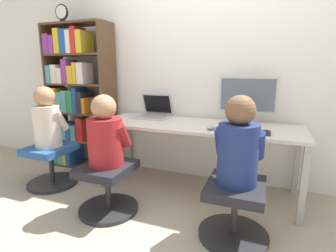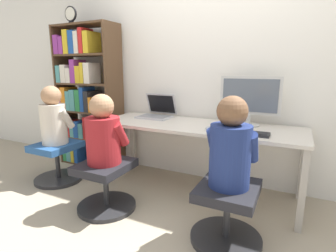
{
  "view_description": "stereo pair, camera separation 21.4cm",
  "coord_description": "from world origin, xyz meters",
  "px_view_note": "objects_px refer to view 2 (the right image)",
  "views": [
    {
      "loc": [
        0.66,
        -2.12,
        1.24
      ],
      "look_at": [
        -0.24,
        0.18,
        0.7
      ],
      "focal_mm": 28.0,
      "sensor_mm": 36.0,
      "label": 1
    },
    {
      "loc": [
        0.86,
        -2.04,
        1.24
      ],
      "look_at": [
        -0.24,
        0.18,
        0.7
      ],
      "focal_mm": 28.0,
      "sensor_mm": 36.0,
      "label": 2
    }
  ],
  "objects_px": {
    "keyboard": "(242,132)",
    "office_chair_left": "(227,211)",
    "person_at_laptop": "(103,133)",
    "desktop_monitor": "(250,100)",
    "person_at_monitor": "(230,147)",
    "office_chair_right": "(106,184)",
    "laptop": "(157,112)",
    "desk_clock": "(71,14)",
    "person_near_shelf": "(54,118)",
    "office_chair_side": "(57,160)",
    "bookshelf": "(82,94)"
  },
  "relations": [
    {
      "from": "office_chair_side",
      "to": "bookshelf",
      "type": "bearing_deg",
      "value": 101.64
    },
    {
      "from": "office_chair_left",
      "to": "bookshelf",
      "type": "bearing_deg",
      "value": 159.37
    },
    {
      "from": "office_chair_left",
      "to": "desk_clock",
      "type": "height_order",
      "value": "desk_clock"
    },
    {
      "from": "laptop",
      "to": "person_near_shelf",
      "type": "xyz_separation_m",
      "value": [
        -0.94,
        -0.61,
        -0.04
      ]
    },
    {
      "from": "person_near_shelf",
      "to": "office_chair_left",
      "type": "bearing_deg",
      "value": -6.42
    },
    {
      "from": "office_chair_left",
      "to": "office_chair_right",
      "type": "bearing_deg",
      "value": -178.78
    },
    {
      "from": "desktop_monitor",
      "to": "person_at_laptop",
      "type": "height_order",
      "value": "desktop_monitor"
    },
    {
      "from": "keyboard",
      "to": "person_near_shelf",
      "type": "height_order",
      "value": "person_near_shelf"
    },
    {
      "from": "person_at_monitor",
      "to": "office_chair_left",
      "type": "bearing_deg",
      "value": -90.0
    },
    {
      "from": "laptop",
      "to": "person_at_laptop",
      "type": "relative_size",
      "value": 0.6
    },
    {
      "from": "desktop_monitor",
      "to": "person_at_laptop",
      "type": "xyz_separation_m",
      "value": [
        -1.06,
        -0.86,
        -0.25
      ]
    },
    {
      "from": "keyboard",
      "to": "bookshelf",
      "type": "xyz_separation_m",
      "value": [
        -2.07,
        0.31,
        0.2
      ]
    },
    {
      "from": "person_at_laptop",
      "to": "office_chair_right",
      "type": "bearing_deg",
      "value": -90.0
    },
    {
      "from": "office_chair_left",
      "to": "person_at_laptop",
      "type": "xyz_separation_m",
      "value": [
        -1.08,
        -0.02,
        0.46
      ]
    },
    {
      "from": "keyboard",
      "to": "person_near_shelf",
      "type": "relative_size",
      "value": 0.69
    },
    {
      "from": "office_chair_left",
      "to": "person_at_laptop",
      "type": "distance_m",
      "value": 1.18
    },
    {
      "from": "desk_clock",
      "to": "bookshelf",
      "type": "bearing_deg",
      "value": 81.37
    },
    {
      "from": "laptop",
      "to": "bookshelf",
      "type": "bearing_deg",
      "value": -177.47
    },
    {
      "from": "laptop",
      "to": "person_near_shelf",
      "type": "bearing_deg",
      "value": -146.98
    },
    {
      "from": "laptop",
      "to": "desk_clock",
      "type": "distance_m",
      "value": 1.54
    },
    {
      "from": "desktop_monitor",
      "to": "person_near_shelf",
      "type": "distance_m",
      "value": 2.05
    },
    {
      "from": "desktop_monitor",
      "to": "person_near_shelf",
      "type": "height_order",
      "value": "desktop_monitor"
    },
    {
      "from": "office_chair_left",
      "to": "desktop_monitor",
      "type": "bearing_deg",
      "value": 91.9
    },
    {
      "from": "person_at_monitor",
      "to": "office_chair_right",
      "type": "bearing_deg",
      "value": -178.57
    },
    {
      "from": "person_at_laptop",
      "to": "office_chair_side",
      "type": "relative_size",
      "value": 1.16
    },
    {
      "from": "person_at_monitor",
      "to": "office_chair_side",
      "type": "bearing_deg",
      "value": 173.8
    },
    {
      "from": "keyboard",
      "to": "office_chair_right",
      "type": "relative_size",
      "value": 0.83
    },
    {
      "from": "keyboard",
      "to": "office_chair_left",
      "type": "height_order",
      "value": "keyboard"
    },
    {
      "from": "office_chair_right",
      "to": "person_near_shelf",
      "type": "relative_size",
      "value": 0.83
    },
    {
      "from": "desktop_monitor",
      "to": "office_chair_right",
      "type": "relative_size",
      "value": 1.08
    },
    {
      "from": "laptop",
      "to": "person_near_shelf",
      "type": "height_order",
      "value": "person_near_shelf"
    },
    {
      "from": "office_chair_left",
      "to": "person_at_monitor",
      "type": "height_order",
      "value": "person_at_monitor"
    },
    {
      "from": "laptop",
      "to": "person_at_monitor",
      "type": "bearing_deg",
      "value": -38.79
    },
    {
      "from": "laptop",
      "to": "person_near_shelf",
      "type": "distance_m",
      "value": 1.12
    },
    {
      "from": "office_chair_right",
      "to": "person_at_laptop",
      "type": "height_order",
      "value": "person_at_laptop"
    },
    {
      "from": "laptop",
      "to": "office_chair_left",
      "type": "distance_m",
      "value": 1.42
    },
    {
      "from": "keyboard",
      "to": "person_at_monitor",
      "type": "relative_size",
      "value": 0.68
    },
    {
      "from": "person_at_monitor",
      "to": "laptop",
      "type": "bearing_deg",
      "value": 141.21
    },
    {
      "from": "keyboard",
      "to": "person_at_laptop",
      "type": "bearing_deg",
      "value": -155.41
    },
    {
      "from": "office_chair_left",
      "to": "person_near_shelf",
      "type": "xyz_separation_m",
      "value": [
        -1.97,
        0.22,
        0.48
      ]
    },
    {
      "from": "bookshelf",
      "to": "person_near_shelf",
      "type": "relative_size",
      "value": 2.79
    },
    {
      "from": "person_at_monitor",
      "to": "bookshelf",
      "type": "relative_size",
      "value": 0.36
    },
    {
      "from": "laptop",
      "to": "person_at_laptop",
      "type": "xyz_separation_m",
      "value": [
        -0.05,
        -0.85,
        -0.06
      ]
    },
    {
      "from": "person_at_laptop",
      "to": "person_near_shelf",
      "type": "bearing_deg",
      "value": 164.75
    },
    {
      "from": "office_chair_right",
      "to": "person_at_monitor",
      "type": "height_order",
      "value": "person_at_monitor"
    },
    {
      "from": "laptop",
      "to": "desk_clock",
      "type": "relative_size",
      "value": 1.9
    },
    {
      "from": "desktop_monitor",
      "to": "person_at_laptop",
      "type": "bearing_deg",
      "value": -140.83
    },
    {
      "from": "laptop",
      "to": "office_chair_side",
      "type": "distance_m",
      "value": 1.24
    },
    {
      "from": "office_chair_right",
      "to": "desk_clock",
      "type": "distance_m",
      "value": 2.05
    },
    {
      "from": "person_at_monitor",
      "to": "person_at_laptop",
      "type": "height_order",
      "value": "person_at_monitor"
    }
  ]
}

